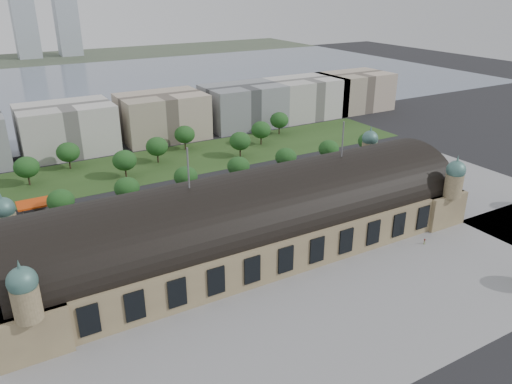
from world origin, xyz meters
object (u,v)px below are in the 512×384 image
traffic_car_6 (357,176)px  bus_west (226,205)px  parked_car_3 (120,241)px  pedestrian_0 (424,242)px  bus_mid (230,207)px  parked_car_6 (165,236)px  petrol_station (40,203)px  traffic_car_4 (218,208)px  parked_car_2 (100,246)px  bus_east (292,191)px  parked_car_5 (76,258)px  parked_car_4 (150,234)px  traffic_car_5 (310,177)px

traffic_car_6 → bus_west: bus_west is taller
parked_car_3 → pedestrian_0: pedestrian_0 is taller
parked_car_3 → bus_mid: (42.77, 4.20, 0.76)m
parked_car_6 → parked_car_3: bearing=-128.6°
pedestrian_0 → petrol_station: bearing=137.7°
bus_west → traffic_car_4: bearing=70.3°
traffic_car_4 → parked_car_3: size_ratio=0.98×
traffic_car_6 → parked_car_3: bearing=-88.6°
traffic_car_6 → parked_car_2: (-113.93, -7.29, -0.02)m
traffic_car_4 → parked_car_3: (-39.43, -6.99, 0.01)m
parked_car_6 → bus_east: bus_east is taller
petrol_station → bus_west: size_ratio=1.11×
traffic_car_4 → parked_car_6: size_ratio=0.91×
parked_car_3 → parked_car_5: parked_car_3 is taller
petrol_station → traffic_car_4: (57.92, -33.30, -2.18)m
parked_car_5 → bus_mid: bearing=73.7°
traffic_car_6 → bus_mid: (-64.67, -3.08, 0.88)m
parked_car_5 → parked_car_6: bearing=65.7°
bus_west → bus_east: bus_east is taller
parked_car_2 → bus_west: (48.68, 6.23, 1.10)m
traffic_car_6 → parked_car_4: bearing=-88.2°
bus_west → parked_car_6: bearing=105.6°
petrol_station → pedestrian_0: (104.76, -90.96, -1.96)m
parked_car_5 → petrol_station: bearing=160.5°
petrol_station → parked_car_4: 49.64m
traffic_car_4 → traffic_car_6: size_ratio=0.94×
parked_car_3 → bus_west: size_ratio=0.37×
petrol_station → traffic_car_4: petrol_station is taller
traffic_car_6 → bus_east: 35.94m
parked_car_4 → bus_mid: size_ratio=0.40×
petrol_station → bus_west: 69.59m
traffic_car_5 → bus_west: bearing=105.9°
parked_car_3 → bus_mid: bearing=64.7°
traffic_car_4 → bus_mid: size_ratio=0.41×
traffic_car_6 → parked_car_5: bearing=-87.2°
petrol_station → traffic_car_6: size_ratio=2.91×
parked_car_3 → petrol_station: bearing=173.7°
traffic_car_6 → parked_car_3: size_ratio=1.04×
bus_west → bus_east: bearing=-97.0°
bus_east → pedestrian_0: size_ratio=6.69×
traffic_car_4 → traffic_car_5: bearing=100.0°
bus_east → traffic_car_6: bearing=-84.4°
pedestrian_0 → parked_car_4: bearing=145.0°
parked_car_6 → bus_mid: size_ratio=0.45×
petrol_station → parked_car_3: size_ratio=3.03×
parked_car_5 → parked_car_6: 28.90m
parked_car_6 → pedestrian_0: 85.88m
traffic_car_4 → parked_car_5: traffic_car_4 is taller
petrol_station → parked_car_5: 44.51m
traffic_car_4 → parked_car_2: (-45.91, -6.99, -0.12)m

